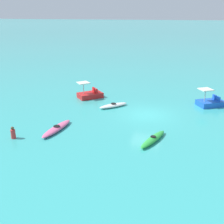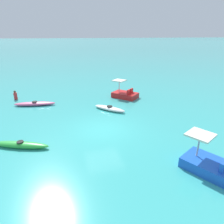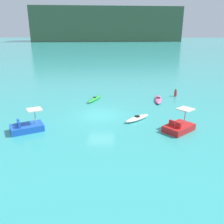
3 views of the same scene
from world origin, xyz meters
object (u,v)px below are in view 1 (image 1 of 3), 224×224
(kayak_white, at_px, (113,105))
(person_near_shore, at_px, (13,133))
(pedal_boat_red, at_px, (90,94))
(pedal_boat_blue, at_px, (211,102))
(kayak_pink, at_px, (57,128))
(kayak_green, at_px, (153,139))

(kayak_white, distance_m, person_near_shore, 9.64)
(pedal_boat_red, distance_m, pedal_boat_blue, 11.81)
(pedal_boat_red, bearing_deg, person_near_shore, 78.88)
(kayak_white, relative_size, pedal_boat_red, 0.92)
(kayak_white, height_order, pedal_boat_red, pedal_boat_red)
(kayak_pink, distance_m, pedal_boat_red, 8.49)
(kayak_white, relative_size, pedal_boat_blue, 0.90)
(pedal_boat_red, height_order, pedal_boat_blue, same)
(kayak_white, distance_m, pedal_boat_red, 3.85)
(kayak_green, bearing_deg, pedal_boat_blue, -116.30)
(pedal_boat_red, bearing_deg, kayak_green, 131.13)
(kayak_green, bearing_deg, kayak_pink, -0.18)
(kayak_green, xyz_separation_m, pedal_boat_red, (7.43, -8.51, 0.17))
(kayak_green, height_order, pedal_boat_red, pedal_boat_red)
(person_near_shore, bearing_deg, kayak_pink, -139.63)
(pedal_boat_blue, bearing_deg, pedal_boat_red, 1.69)
(pedal_boat_blue, relative_size, person_near_shore, 3.21)
(kayak_pink, distance_m, pedal_boat_blue, 14.52)
(kayak_green, relative_size, kayak_white, 1.29)
(kayak_pink, xyz_separation_m, person_near_shore, (2.34, 1.99, 0.22))
(kayak_green, bearing_deg, person_near_shore, 11.71)
(kayak_pink, distance_m, person_near_shore, 3.08)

